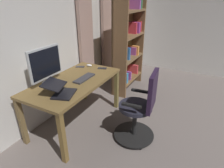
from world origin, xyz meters
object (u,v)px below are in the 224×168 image
object	(u,v)px
office_chair	(140,110)
computer_keyboard	(84,78)
computer_mouse	(89,65)
bookshelf	(127,45)
cell_phone_face_up	(80,67)
computer_monitor	(46,64)
desk	(74,86)
cell_phone_by_monitor	(102,68)
laptop	(60,90)

from	to	relation	value
office_chair	computer_keyboard	distance (m)	0.91
computer_mouse	bookshelf	world-z (taller)	bookshelf
computer_mouse	cell_phone_face_up	size ratio (longest dim) A/B	0.69
computer_keyboard	cell_phone_face_up	xyz separation A→B (m)	(-0.37, -0.35, -0.01)
cell_phone_face_up	computer_monitor	bearing A→B (deg)	-24.59
office_chair	computer_mouse	xyz separation A→B (m)	(-0.48, -1.10, 0.28)
cell_phone_face_up	bookshelf	bearing A→B (deg)	134.18
computer_mouse	desk	bearing A→B (deg)	12.87
desk	bookshelf	xyz separation A→B (m)	(-1.52, 0.15, 0.28)
cell_phone_by_monitor	cell_phone_face_up	bearing A→B (deg)	-93.27
computer_mouse	cell_phone_face_up	world-z (taller)	computer_mouse
computer_mouse	office_chair	bearing A→B (deg)	66.37
laptop	bookshelf	size ratio (longest dim) A/B	0.23
computer_mouse	bookshelf	distance (m)	0.98
desk	computer_keyboard	xyz separation A→B (m)	(-0.12, 0.10, 0.10)
office_chair	cell_phone_by_monitor	world-z (taller)	office_chair
computer_keyboard	cell_phone_by_monitor	world-z (taller)	computer_keyboard
computer_monitor	computer_keyboard	distance (m)	0.56
office_chair	laptop	world-z (taller)	office_chair
cell_phone_by_monitor	computer_mouse	bearing A→B (deg)	-108.04
computer_monitor	cell_phone_face_up	xyz separation A→B (m)	(-0.71, 0.01, -0.27)
office_chair	cell_phone_by_monitor	distance (m)	1.02
computer_monitor	laptop	bearing A→B (deg)	64.97
computer_mouse	computer_keyboard	bearing A→B (deg)	26.27
computer_keyboard	office_chair	bearing A→B (deg)	89.56
cell_phone_by_monitor	computer_keyboard	bearing A→B (deg)	-21.43
desk	office_chair	xyz separation A→B (m)	(-0.11, 0.97, -0.18)
computer_monitor	bookshelf	distance (m)	1.79
cell_phone_by_monitor	bookshelf	world-z (taller)	bookshelf
bookshelf	cell_phone_face_up	bearing A→B (deg)	-21.75
computer_monitor	computer_mouse	xyz separation A→B (m)	(-0.81, 0.12, -0.25)
laptop	computer_mouse	distance (m)	1.02
office_chair	computer_keyboard	world-z (taller)	office_chair
computer_keyboard	cell_phone_by_monitor	bearing A→B (deg)	178.38
computer_monitor	laptop	world-z (taller)	computer_monitor
computer_monitor	cell_phone_by_monitor	size ratio (longest dim) A/B	3.67
bookshelf	desk	bearing A→B (deg)	-5.81
office_chair	computer_mouse	size ratio (longest dim) A/B	10.03
computer_monitor	desk	bearing A→B (deg)	130.19
office_chair	bookshelf	distance (m)	1.69
computer_mouse	cell_phone_face_up	xyz separation A→B (m)	(0.10, -0.12, -0.01)
computer_keyboard	computer_mouse	world-z (taller)	computer_mouse
laptop	desk	bearing A→B (deg)	177.10
computer_monitor	cell_phone_face_up	world-z (taller)	computer_monitor
computer_monitor	cell_phone_by_monitor	distance (m)	0.94
cell_phone_face_up	bookshelf	xyz separation A→B (m)	(-1.02, 0.41, 0.19)
computer_keyboard	cell_phone_face_up	size ratio (longest dim) A/B	2.67
desk	computer_keyboard	distance (m)	0.18
desk	cell_phone_face_up	bearing A→B (deg)	-152.78
laptop	computer_mouse	bearing A→B (deg)	175.02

